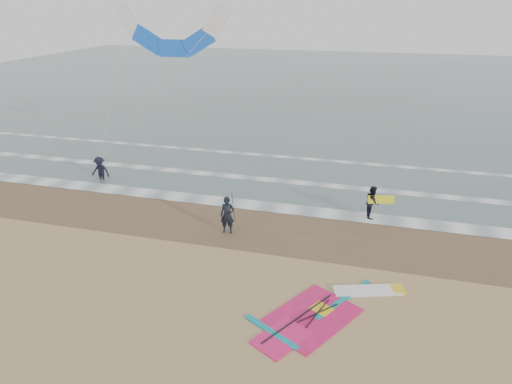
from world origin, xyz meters
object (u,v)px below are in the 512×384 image
(surf_kite, at_px, (172,34))
(person_standing, at_px, (227,215))
(person_walking, at_px, (372,202))
(windsurf_rig, at_px, (328,310))
(person_wading, at_px, (100,166))

(surf_kite, bearing_deg, person_standing, -51.70)
(person_walking, height_order, surf_kite, surf_kite)
(person_standing, relative_size, surf_kite, 0.20)
(windsurf_rig, distance_m, person_standing, 7.06)
(windsurf_rig, bearing_deg, surf_kite, 132.95)
(surf_kite, bearing_deg, windsurf_rig, -47.05)
(windsurf_rig, height_order, surf_kite, surf_kite)
(surf_kite, bearing_deg, person_walking, -15.17)
(person_standing, bearing_deg, surf_kite, 120.90)
(person_walking, xyz_separation_m, person_wading, (-15.99, 1.05, 0.07))
(person_standing, distance_m, person_walking, 7.30)
(windsurf_rig, bearing_deg, person_standing, 138.53)
(person_walking, bearing_deg, windsurf_rig, 164.43)
(person_wading, bearing_deg, surf_kite, 24.68)
(windsurf_rig, distance_m, person_wading, 17.42)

